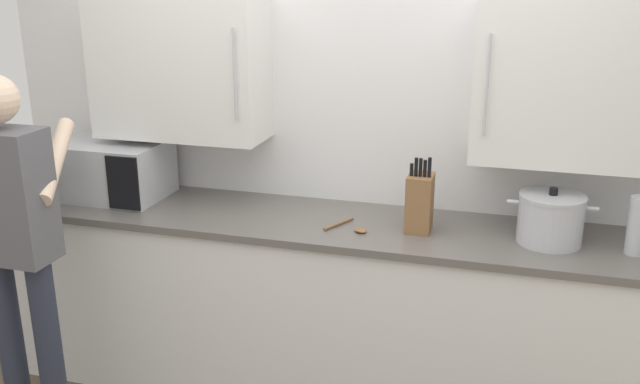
# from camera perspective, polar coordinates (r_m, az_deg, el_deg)

# --- Properties ---
(back_wall_tiled) EXTENTS (3.88, 0.44, 2.69)m
(back_wall_tiled) POSITION_cam_1_polar(r_m,az_deg,el_deg) (3.29, 4.21, 7.01)
(back_wall_tiled) COLOR white
(back_wall_tiled) RESTS_ON ground_plane
(counter_unit) EXTENTS (3.51, 0.62, 0.93)m
(counter_unit) POSITION_cam_1_polar(r_m,az_deg,el_deg) (3.33, 2.76, -10.14)
(counter_unit) COLOR white
(counter_unit) RESTS_ON ground_plane
(microwave_oven) EXTENTS (0.60, 0.82, 0.28)m
(microwave_oven) POSITION_cam_1_polar(r_m,az_deg,el_deg) (3.65, -17.97, 1.84)
(microwave_oven) COLOR #B7BABF
(microwave_oven) RESTS_ON counter_unit
(thermos_flask) EXTENTS (0.09, 0.09, 0.24)m
(thermos_flask) POSITION_cam_1_polar(r_m,az_deg,el_deg) (3.03, 25.18, -2.57)
(thermos_flask) COLOR #B7BABF
(thermos_flask) RESTS_ON counter_unit
(wooden_spoon) EXTENTS (0.20, 0.18, 0.02)m
(wooden_spoon) POSITION_cam_1_polar(r_m,az_deg,el_deg) (3.05, 2.55, -2.98)
(wooden_spoon) COLOR brown
(wooden_spoon) RESTS_ON counter_unit
(knife_block) EXTENTS (0.11, 0.15, 0.34)m
(knife_block) POSITION_cam_1_polar(r_m,az_deg,el_deg) (3.03, 8.37, -0.84)
(knife_block) COLOR brown
(knife_block) RESTS_ON counter_unit
(stock_pot) EXTENTS (0.37, 0.28, 0.24)m
(stock_pot) POSITION_cam_1_polar(r_m,az_deg,el_deg) (3.03, 18.82, -2.13)
(stock_pot) COLOR #B7BABF
(stock_pot) RESTS_ON counter_unit
(person_figure) EXTENTS (0.44, 0.53, 1.66)m
(person_figure) POSITION_cam_1_polar(r_m,az_deg,el_deg) (3.12, -24.36, -3.13)
(person_figure) COLOR #282D3D
(person_figure) RESTS_ON ground_plane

